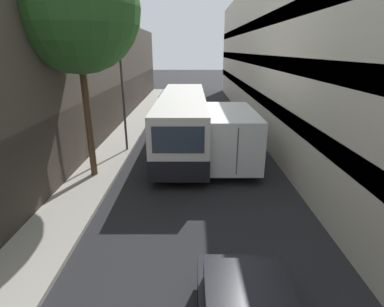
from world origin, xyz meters
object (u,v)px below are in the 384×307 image
object	(u,v)px
panel_van	(170,102)
street_lamp	(118,47)
bus	(181,121)
box_truck	(226,131)
street_tree_left	(73,7)

from	to	relation	value
panel_van	street_lamp	size ratio (longest dim) A/B	0.55
bus	box_truck	bearing A→B (deg)	-38.38
street_lamp	bus	bearing A→B (deg)	12.86
bus	street_lamp	distance (m)	5.12
bus	panel_van	size ratio (longest dim) A/B	2.60
panel_van	street_tree_left	world-z (taller)	street_tree_left
bus	box_truck	xyz separation A→B (m)	(2.37, -1.88, -0.13)
panel_van	street_tree_left	xyz separation A→B (m)	(-2.59, -14.30, 5.95)
box_truck	street_tree_left	world-z (taller)	street_tree_left
panel_van	street_lamp	bearing A→B (deg)	-99.70
box_truck	street_tree_left	xyz separation A→B (m)	(-6.25, -2.37, 5.48)
street_tree_left	street_lamp	bearing A→B (deg)	78.02
street_tree_left	bus	bearing A→B (deg)	47.58
box_truck	panel_van	world-z (taller)	box_truck
box_truck	street_lamp	size ratio (longest dim) A/B	0.88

